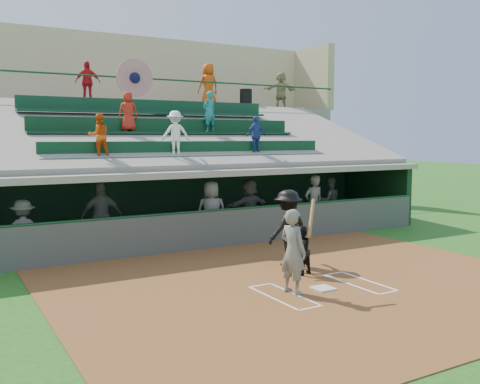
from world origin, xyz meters
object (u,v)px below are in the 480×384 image
catcher (301,250)px  trash_bin (246,98)px  home_plate (323,288)px  batter_at_plate (293,251)px

catcher → trash_bin: (5.17, 11.33, 4.42)m
catcher → trash_bin: bearing=-126.1°
home_plate → trash_bin: size_ratio=0.51×
home_plate → catcher: 1.37m
batter_at_plate → trash_bin: bearing=63.5°
batter_at_plate → catcher: size_ratio=1.68×
home_plate → batter_at_plate: 1.15m
batter_at_plate → home_plate: bearing=-6.8°
home_plate → trash_bin: bearing=66.4°
batter_at_plate → trash_bin: trash_bin is taller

